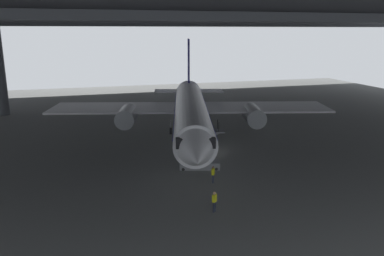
# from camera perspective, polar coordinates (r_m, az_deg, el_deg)

# --- Properties ---
(ground_plane) EXTENTS (110.00, 110.00, 0.00)m
(ground_plane) POSITION_cam_1_polar(r_m,az_deg,el_deg) (42.45, 1.44, -3.62)
(ground_plane) COLOR slate
(hangar_structure) EXTENTS (121.00, 99.00, 15.67)m
(hangar_structure) POSITION_cam_1_polar(r_m,az_deg,el_deg) (53.70, -3.13, 16.40)
(hangar_structure) COLOR #4C4F54
(hangar_structure) RESTS_ON ground_plane
(airplane_main) EXTENTS (36.91, 37.51, 11.82)m
(airplane_main) POSITION_cam_1_polar(r_m,az_deg,el_deg) (46.82, -0.17, 2.54)
(airplane_main) COLOR white
(airplane_main) RESTS_ON ground_plane
(boarding_stairs) EXTENTS (4.49, 2.42, 4.73)m
(boarding_stairs) POSITION_cam_1_polar(r_m,az_deg,el_deg) (37.45, 1.21, -4.91)
(boarding_stairs) COLOR slate
(boarding_stairs) RESTS_ON ground_plane
(crew_worker_near_nose) EXTENTS (0.44, 0.40, 1.61)m
(crew_worker_near_nose) POSITION_cam_1_polar(r_m,az_deg,el_deg) (28.77, 3.34, -10.71)
(crew_worker_near_nose) COLOR #232838
(crew_worker_near_nose) RESTS_ON ground_plane
(crew_worker_by_stairs) EXTENTS (0.38, 0.47, 1.56)m
(crew_worker_by_stairs) POSITION_cam_1_polar(r_m,az_deg,el_deg) (33.90, 3.14, -6.78)
(crew_worker_by_stairs) COLOR #232838
(crew_worker_by_stairs) RESTS_ON ground_plane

